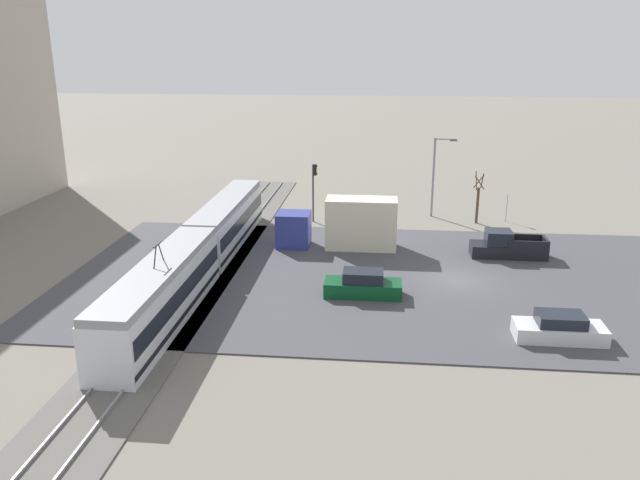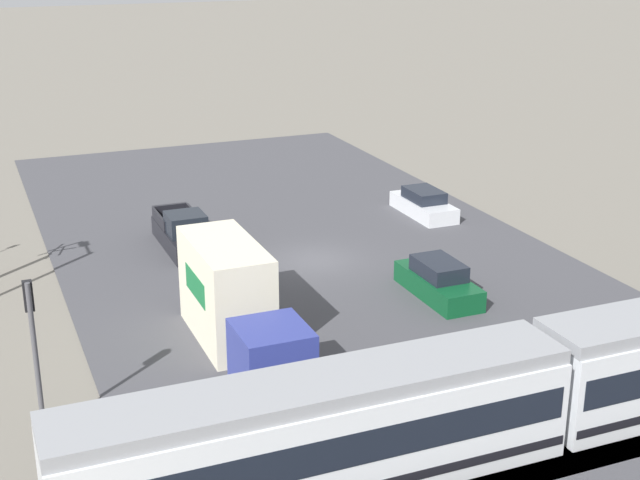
{
  "view_description": "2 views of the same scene",
  "coord_description": "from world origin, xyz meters",
  "views": [
    {
      "loc": [
        -38.58,
        5.03,
        14.58
      ],
      "look_at": [
        1.76,
        9.12,
        1.97
      ],
      "focal_mm": 35.0,
      "sensor_mm": 36.0,
      "label": 1
    },
    {
      "loc": [
        14.7,
        36.28,
        14.68
      ],
      "look_at": [
        2.11,
        5.79,
        3.22
      ],
      "focal_mm": 50.0,
      "sensor_mm": 36.0,
      "label": 2
    }
  ],
  "objects": [
    {
      "name": "no_parking_sign",
      "position": [
        15.12,
        -5.81,
        1.51
      ],
      "size": [
        0.32,
        0.08,
        2.49
      ],
      "color": "gray",
      "rests_on": "ground"
    },
    {
      "name": "box_truck",
      "position": [
        6.2,
        7.71,
        1.83
      ],
      "size": [
        2.34,
        8.96,
        3.79
      ],
      "color": "navy",
      "rests_on": "ground"
    },
    {
      "name": "sedan_car_0",
      "position": [
        -3.2,
        5.99,
        0.73
      ],
      "size": [
        1.8,
        4.68,
        1.58
      ],
      "rotation": [
        0.0,
        0.0,
        3.14
      ],
      "color": "#0C4723",
      "rests_on": "ground"
    },
    {
      "name": "ground_plane",
      "position": [
        0.0,
        0.0,
        0.0
      ],
      "size": [
        320.0,
        320.0,
        0.0
      ],
      "primitive_type": "plane",
      "color": "slate"
    },
    {
      "name": "street_lamp_near_crossing",
      "position": [
        16.26,
        0.31,
        4.13
      ],
      "size": [
        0.36,
        1.95,
        7.04
      ],
      "color": "gray",
      "rests_on": "ground"
    },
    {
      "name": "light_rail_tram",
      "position": [
        -0.75,
        16.79,
        1.72
      ],
      "size": [
        29.38,
        2.57,
        4.5
      ],
      "color": "silver",
      "rests_on": "ground"
    },
    {
      "name": "rail_bed",
      "position": [
        0.0,
        16.79,
        0.05
      ],
      "size": [
        58.47,
        4.4,
        0.22
      ],
      "color": "#5B5954",
      "rests_on": "ground"
    },
    {
      "name": "traffic_light_pole",
      "position": [
        13.41,
        10.82,
        3.28
      ],
      "size": [
        0.28,
        0.47,
        5.04
      ],
      "color": "#47474C",
      "rests_on": "ground"
    },
    {
      "name": "pickup_truck",
      "position": [
        5.23,
        -4.05,
        0.8
      ],
      "size": [
        1.91,
        5.32,
        1.91
      ],
      "color": "black",
      "rests_on": "ground"
    },
    {
      "name": "road_surface",
      "position": [
        0.0,
        0.0,
        0.04
      ],
      "size": [
        22.9,
        51.03,
        0.08
      ],
      "color": "#424247",
      "rests_on": "ground"
    },
    {
      "name": "street_tree",
      "position": [
        14.36,
        -3.17,
        2.03
      ],
      "size": [
        1.06,
        0.88,
        4.45
      ],
      "color": "brown",
      "rests_on": "ground"
    },
    {
      "name": "sedan_car_1",
      "position": [
        -8.16,
        -4.32,
        0.67
      ],
      "size": [
        1.84,
        4.57,
        1.42
      ],
      "rotation": [
        0.0,
        0.0,
        3.14
      ],
      "color": "silver",
      "rests_on": "ground"
    }
  ]
}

